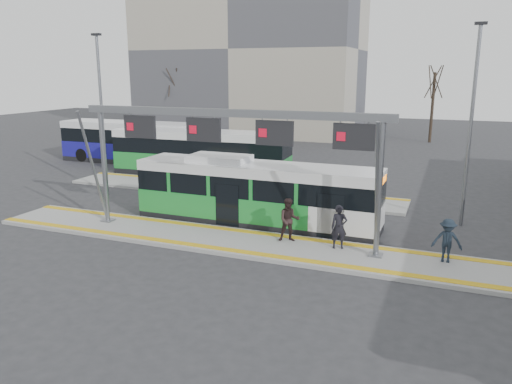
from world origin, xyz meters
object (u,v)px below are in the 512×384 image
(gantry, at_px, (229,136))
(passenger_a, at_px, (339,227))
(passenger_b, at_px, (289,220))
(hero_bus, at_px, (256,194))
(passenger_c, at_px, (447,241))

(gantry, xyz_separation_m, passenger_a, (4.39, 0.35, -3.31))
(gantry, bearing_deg, passenger_b, 10.13)
(gantry, bearing_deg, passenger_a, 4.50)
(hero_bus, relative_size, passenger_c, 6.98)
(passenger_a, xyz_separation_m, passenger_b, (-2.02, 0.08, 0.03))
(hero_bus, height_order, passenger_c, hero_bus)
(gantry, distance_m, passenger_c, 8.92)
(gantry, bearing_deg, passenger_c, 2.34)
(passenger_b, distance_m, passenger_c, 5.89)
(hero_bus, distance_m, passenger_c, 8.49)
(hero_bus, distance_m, passenger_b, 3.18)
(passenger_a, height_order, passenger_b, passenger_b)
(hero_bus, bearing_deg, passenger_b, -43.29)
(hero_bus, relative_size, passenger_a, 6.58)
(passenger_a, xyz_separation_m, passenger_c, (3.87, -0.01, -0.05))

